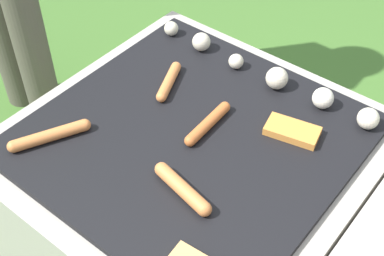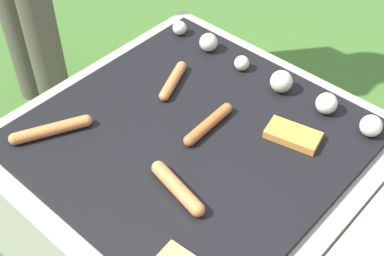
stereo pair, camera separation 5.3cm
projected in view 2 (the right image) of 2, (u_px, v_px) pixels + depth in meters
ground_plane at (192, 240)px, 1.59m from camera, size 14.00×14.00×0.00m
grill at (192, 193)px, 1.44m from camera, size 0.82×0.82×0.45m
sausage_front_center at (51, 130)px, 1.27m from camera, size 0.11×0.18×0.03m
sausage_front_left at (177, 188)px, 1.14m from camera, size 0.17×0.06×0.03m
sausage_back_right at (209, 124)px, 1.29m from camera, size 0.03×0.17×0.03m
sausage_mid_left at (173, 81)px, 1.40m from camera, size 0.08×0.15×0.03m
bread_slice_center at (293, 135)px, 1.26m from camera, size 0.14×0.09×0.02m
mushroom_row at (277, 78)px, 1.39m from camera, size 0.67×0.07×0.06m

